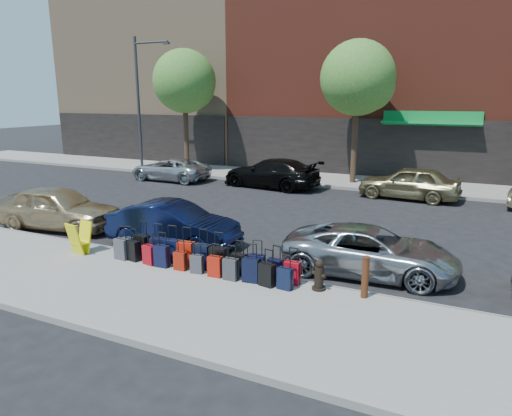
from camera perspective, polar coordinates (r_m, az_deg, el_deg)
The scene contains 41 objects.
ground at distance 16.31m, azimuth 2.32°, elevation -2.53°, with size 120.00×120.00×0.00m, color black.
sidewalk_near at distance 10.94m, azimuth -11.33°, elevation -10.66°, with size 60.00×4.00×0.15m, color gray.
sidewalk_far at distance 25.57m, azimuth 11.13°, elevation 3.31°, with size 60.00×4.00×0.15m, color gray.
curb_near at distance 12.49m, azimuth -5.80°, elevation -7.35°, with size 60.00×0.08×0.15m, color gray.
curb_far at distance 23.65m, azimuth 9.91°, elevation 2.54°, with size 60.00×0.08×0.15m, color gray.
building_left at distance 39.38m, azimuth -9.45°, elevation 18.44°, with size 15.00×12.12×16.00m.
building_center at distance 33.44m, azimuth 15.65°, elevation 22.50°, with size 17.00×12.85×20.00m.
tree_left at distance 28.77m, azimuth -8.70°, elevation 15.20°, with size 3.80×3.80×7.27m.
tree_center at distance 24.57m, azimuth 12.91°, elevation 15.33°, with size 3.80×3.80×7.27m.
streetlight at distance 29.94m, azimuth -14.23°, elevation 13.44°, with size 2.59×0.18×8.00m.
suitcase_front_0 at distance 13.49m, azimuth -15.69°, elevation -4.65°, with size 0.38×0.24×0.85m.
suitcase_front_1 at distance 13.18m, azimuth -14.03°, elevation -4.69°, with size 0.47×0.30×1.05m.
suitcase_front_2 at distance 12.91m, azimuth -12.11°, elevation -5.01°, with size 0.46×0.29×1.03m.
suitcase_front_3 at distance 12.66m, azimuth -10.46°, elevation -5.29°, with size 0.45×0.29×1.03m.
suitcase_front_4 at distance 12.36m, azimuth -8.71°, elevation -5.66°, with size 0.45×0.27×1.05m.
suitcase_front_5 at distance 12.10m, azimuth -6.71°, elevation -6.02°, with size 0.45×0.26×1.06m.
suitcase_front_6 at distance 11.84m, azimuth -4.74°, elevation -6.44°, with size 0.45×0.26×1.05m.
suitcase_front_7 at distance 11.62m, azimuth -2.16°, elevation -7.03°, with size 0.38×0.22×0.89m.
suitcase_front_8 at distance 11.38m, azimuth 0.07°, elevation -7.33°, with size 0.44×0.27×0.99m.
suitcase_front_9 at distance 11.27m, azimuth 2.39°, elevation -7.72°, with size 0.40×0.27×0.89m.
suitcase_front_10 at distance 11.10m, azimuth 4.55°, elevation -8.07°, with size 0.38×0.21×0.90m.
suitcase_back_0 at distance 13.24m, azimuth -16.44°, elevation -4.92°, with size 0.41×0.25×0.94m.
suitcase_back_1 at distance 13.05m, azimuth -15.09°, elevation -5.16°, with size 0.41×0.27×0.90m.
suitcase_back_2 at distance 12.65m, azimuth -13.17°, elevation -5.72°, with size 0.39×0.27×0.86m.
suitcase_back_3 at distance 12.41m, azimuth -11.68°, elevation -5.90°, with size 0.40×0.24×0.94m.
suitcase_back_4 at distance 12.11m, azimuth -9.43°, elevation -6.53°, with size 0.33×0.20×0.79m.
suitcase_back_5 at distance 11.84m, azimuth -7.39°, elevation -6.95°, with size 0.35×0.24×0.77m.
suitcase_back_6 at distance 11.56m, azimuth -5.13°, elevation -7.28°, with size 0.36×0.22×0.85m.
suitcase_back_7 at distance 11.34m, azimuth -3.17°, elevation -7.63°, with size 0.37×0.22×0.87m.
suitcase_back_8 at distance 11.18m, azimuth -0.63°, elevation -7.76°, with size 0.43×0.28×0.96m.
suitcase_back_9 at distance 10.96m, azimuth 1.39°, elevation -8.33°, with size 0.41×0.29×0.90m.
suitcase_back_10 at distance 10.81m, azimuth 3.64°, elevation -8.80°, with size 0.37×0.24×0.83m.
fire_hydrant at distance 10.84m, azimuth 7.89°, elevation -8.40°, with size 0.37×0.33×0.73m.
bollard at distance 10.56m, azimuth 13.50°, elevation -8.32°, with size 0.18×0.18×0.97m.
display_rack at distance 14.05m, azimuth -21.18°, elevation -3.54°, with size 0.60×0.65×0.92m.
car_near_0 at distance 17.50m, azimuth -23.53°, elevation 0.02°, with size 1.80×4.46×1.52m, color tan.
car_near_1 at distance 14.42m, azimuth -10.29°, elevation -2.05°, with size 1.46×4.18×1.38m, color #0B1334.
car_near_2 at distance 12.36m, azimuth 14.09°, elevation -5.21°, with size 2.07×4.50×1.25m, color #AFB1B6.
car_far_0 at distance 26.19m, azimuth -10.68°, elevation 4.80°, with size 2.10×4.57×1.27m, color silver.
car_far_1 at distance 23.64m, azimuth 1.89°, elevation 4.39°, with size 2.10×5.18×1.50m, color black.
car_far_2 at distance 22.00m, azimuth 18.58°, elevation 3.02°, with size 1.80×4.47×1.52m, color #93855A.
Camera 1 is at (6.08, -14.44, 4.52)m, focal length 32.00 mm.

